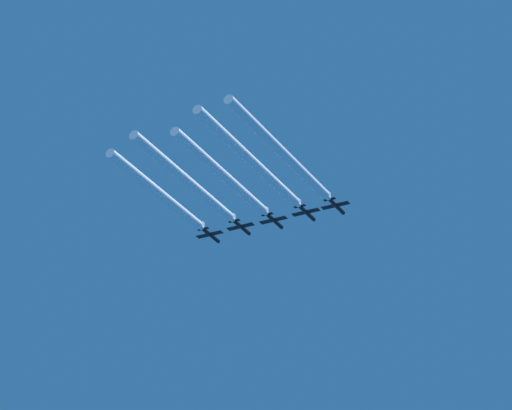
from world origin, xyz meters
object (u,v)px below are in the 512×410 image
at_px(jet_far_left, 211,235).
at_px(jet_center, 275,221).
at_px(jet_inner_right, 307,213).
at_px(jet_far_right, 337,206).
at_px(jet_inner_left, 242,227).

distance_m(jet_far_left, jet_center, 19.32).
height_order(jet_inner_right, jet_far_right, jet_inner_right).
xyz_separation_m(jet_inner_right, jet_far_right, (8.80, -0.61, -0.32)).
bearing_deg(jet_center, jet_far_left, 179.71).
xyz_separation_m(jet_far_left, jet_inner_right, (28.82, -0.02, 0.12)).
bearing_deg(jet_inner_right, jet_far_left, 179.95).
bearing_deg(jet_far_right, jet_inner_left, -180.00).
bearing_deg(jet_inner_left, jet_center, 3.20).
bearing_deg(jet_center, jet_far_right, -1.67).
distance_m(jet_inner_left, jet_far_right, 27.83).
xyz_separation_m(jet_inner_left, jet_far_right, (27.83, 0.00, -0.11)).
height_order(jet_center, jet_inner_right, jet_inner_right).
distance_m(jet_center, jet_far_right, 18.30).
bearing_deg(jet_inner_left, jet_inner_right, 1.83).
distance_m(jet_far_left, jet_far_right, 37.62).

